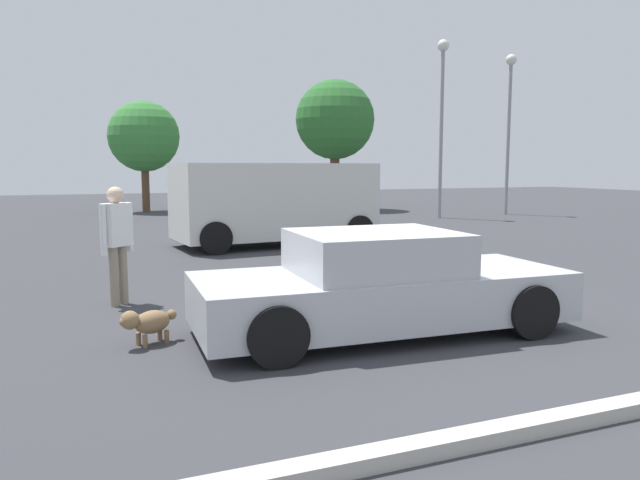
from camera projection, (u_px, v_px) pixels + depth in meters
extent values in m
plane|color=#38383D|center=(382.00, 325.00, 7.62)|extent=(80.00, 80.00, 0.00)
cube|color=#B7BABF|center=(382.00, 296.00, 7.24)|extent=(4.54, 1.90, 0.58)
cube|color=#B7BABF|center=(375.00, 252.00, 7.14)|extent=(1.95, 1.65, 0.49)
cube|color=slate|center=(441.00, 249.00, 7.43)|extent=(0.13, 1.45, 0.41)
cube|color=slate|center=(304.00, 256.00, 6.85)|extent=(0.13, 1.45, 0.41)
cylinder|color=black|center=(456.00, 286.00, 8.51)|extent=(0.65, 0.25, 0.64)
cylinder|color=black|center=(531.00, 311.00, 7.01)|extent=(0.65, 0.25, 0.64)
cylinder|color=black|center=(243.00, 302.00, 7.50)|extent=(0.65, 0.25, 0.64)
cylinder|color=black|center=(277.00, 336.00, 6.00)|extent=(0.65, 0.25, 0.64)
ellipsoid|color=olive|center=(152.00, 322.00, 6.79)|extent=(0.50, 0.41, 0.26)
sphere|color=olive|center=(130.00, 320.00, 6.58)|extent=(0.21, 0.21, 0.21)
sphere|color=olive|center=(124.00, 322.00, 6.53)|extent=(0.09, 0.09, 0.09)
cylinder|color=olive|center=(145.00, 341.00, 6.66)|extent=(0.06, 0.06, 0.14)
cylinder|color=olive|center=(138.00, 339.00, 6.76)|extent=(0.06, 0.06, 0.14)
cylinder|color=olive|center=(167.00, 336.00, 6.86)|extent=(0.06, 0.06, 0.14)
cylinder|color=olive|center=(160.00, 334.00, 6.96)|extent=(0.06, 0.06, 0.14)
sphere|color=olive|center=(172.00, 315.00, 6.97)|extent=(0.12, 0.12, 0.12)
cube|color=silver|center=(275.00, 200.00, 15.27)|extent=(5.14, 2.46, 1.85)
cube|color=slate|center=(359.00, 183.00, 16.33)|extent=(0.20, 1.72, 0.74)
cylinder|color=black|center=(324.00, 224.00, 17.07)|extent=(0.78, 0.32, 0.76)
cylinder|color=black|center=(359.00, 230.00, 15.37)|extent=(0.78, 0.32, 0.76)
cylinder|color=black|center=(193.00, 230.00, 15.36)|extent=(0.78, 0.32, 0.76)
cylinder|color=black|center=(215.00, 238.00, 13.66)|extent=(0.78, 0.32, 0.76)
cylinder|color=gray|center=(123.00, 275.00, 8.75)|extent=(0.13, 0.13, 0.87)
cylinder|color=gray|center=(114.00, 277.00, 8.60)|extent=(0.13, 0.13, 0.87)
cube|color=white|center=(117.00, 225.00, 8.59)|extent=(0.46, 0.44, 0.61)
cylinder|color=white|center=(129.00, 227.00, 8.80)|extent=(0.09, 0.09, 0.72)
cylinder|color=white|center=(103.00, 230.00, 8.38)|extent=(0.09, 0.09, 0.72)
sphere|color=beige|center=(115.00, 195.00, 8.53)|extent=(0.23, 0.23, 0.23)
cube|color=#B7B2A8|center=(576.00, 418.00, 4.67)|extent=(7.24, 0.20, 0.12)
cylinder|color=gray|center=(508.00, 140.00, 24.83)|extent=(0.14, 0.14, 6.17)
sphere|color=silver|center=(511.00, 60.00, 24.44)|extent=(0.44, 0.44, 0.44)
cylinder|color=gray|center=(441.00, 135.00, 23.06)|extent=(0.14, 0.14, 6.39)
sphere|color=silver|center=(443.00, 45.00, 22.66)|extent=(0.44, 0.44, 0.44)
cylinder|color=brown|center=(335.00, 180.00, 27.73)|extent=(0.43, 0.43, 2.76)
sphere|color=#2D6B2D|center=(335.00, 120.00, 27.40)|extent=(3.60, 3.60, 3.60)
cylinder|color=brown|center=(146.00, 187.00, 26.51)|extent=(0.33, 0.33, 2.15)
sphere|color=#387F38|center=(144.00, 136.00, 26.24)|extent=(3.07, 3.07, 3.07)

